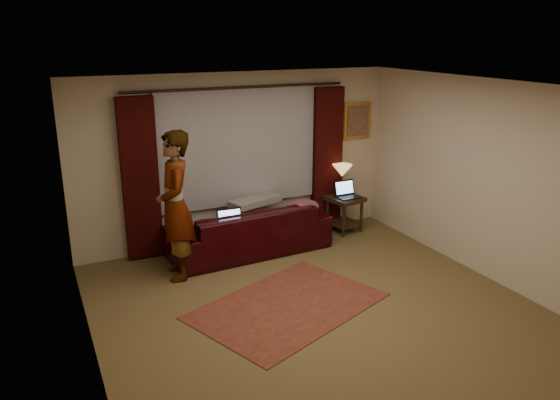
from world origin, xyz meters
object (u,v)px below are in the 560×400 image
object	(u,v)px
laptop_sofa	(232,221)
tiffany_lamp	(342,180)
laptop_table	(349,190)
person	(175,206)
end_table	(344,214)
sofa	(248,221)

from	to	relation	value
laptop_sofa	tiffany_lamp	size ratio (longest dim) A/B	0.77
laptop_table	laptop_sofa	bearing A→B (deg)	-173.99
tiffany_lamp	laptop_table	distance (m)	0.21
laptop_table	person	bearing A→B (deg)	-173.51
tiffany_lamp	person	bearing A→B (deg)	-167.97
end_table	tiffany_lamp	xyz separation A→B (m)	(-0.02, 0.08, 0.55)
end_table	laptop_table	bearing A→B (deg)	-74.33
sofa	tiffany_lamp	bearing A→B (deg)	-175.92
person	tiffany_lamp	bearing A→B (deg)	109.51
laptop_sofa	sofa	bearing A→B (deg)	38.27
laptop_sofa	laptop_table	world-z (taller)	laptop_table
laptop_sofa	end_table	distance (m)	2.15
end_table	laptop_table	xyz separation A→B (m)	(0.02, -0.07, 0.43)
sofa	tiffany_lamp	world-z (taller)	tiffany_lamp
laptop_sofa	tiffany_lamp	distance (m)	2.13
tiffany_lamp	person	world-z (taller)	person
end_table	tiffany_lamp	world-z (taller)	tiffany_lamp
end_table	laptop_table	size ratio (longest dim) A/B	1.50
laptop_sofa	person	distance (m)	0.92
sofa	laptop_sofa	distance (m)	0.44
laptop_sofa	person	world-z (taller)	person
sofa	person	bearing A→B (deg)	15.18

